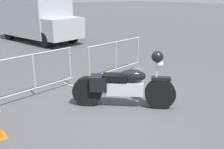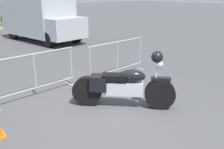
{
  "view_description": "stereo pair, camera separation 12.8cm",
  "coord_description": "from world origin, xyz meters",
  "px_view_note": "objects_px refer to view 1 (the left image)",
  "views": [
    {
      "loc": [
        -3.04,
        -3.68,
        2.42
      ],
      "look_at": [
        0.39,
        0.56,
        0.65
      ],
      "focal_mm": 40.0,
      "sensor_mm": 36.0,
      "label": 1
    },
    {
      "loc": [
        -2.94,
        -3.76,
        2.42
      ],
      "look_at": [
        0.39,
        0.56,
        0.65
      ],
      "focal_mm": 40.0,
      "sensor_mm": 36.0,
      "label": 2
    }
  ],
  "objects_px": {
    "motorcycle": "(123,86)",
    "crowd_barrier_near": "(34,75)",
    "delivery_van": "(36,17)",
    "crowd_barrier_far": "(116,58)"
  },
  "relations": [
    {
      "from": "motorcycle",
      "to": "crowd_barrier_near",
      "type": "relative_size",
      "value": 0.78
    },
    {
      "from": "crowd_barrier_near",
      "to": "crowd_barrier_far",
      "type": "bearing_deg",
      "value": 0.0
    },
    {
      "from": "delivery_van",
      "to": "crowd_barrier_far",
      "type": "bearing_deg",
      "value": -14.89
    },
    {
      "from": "crowd_barrier_near",
      "to": "delivery_van",
      "type": "relative_size",
      "value": 0.43
    },
    {
      "from": "motorcycle",
      "to": "crowd_barrier_near",
      "type": "xyz_separation_m",
      "value": [
        -1.29,
        1.81,
        0.06
      ]
    },
    {
      "from": "motorcycle",
      "to": "delivery_van",
      "type": "distance_m",
      "value": 9.29
    },
    {
      "from": "crowd_barrier_near",
      "to": "crowd_barrier_far",
      "type": "height_order",
      "value": "same"
    },
    {
      "from": "motorcycle",
      "to": "crowd_barrier_far",
      "type": "height_order",
      "value": "motorcycle"
    },
    {
      "from": "crowd_barrier_near",
      "to": "motorcycle",
      "type": "bearing_deg",
      "value": -54.52
    },
    {
      "from": "crowd_barrier_near",
      "to": "crowd_barrier_far",
      "type": "xyz_separation_m",
      "value": [
        2.57,
        0.0,
        0.0
      ]
    }
  ]
}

